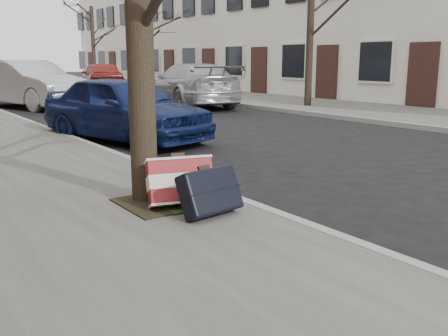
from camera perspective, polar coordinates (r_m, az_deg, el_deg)
ground at (r=5.68m, az=17.39°, el=-4.46°), size 120.00×120.00×0.00m
far_sidewalk at (r=21.99m, az=-1.69°, el=8.37°), size 4.00×70.00×0.12m
house_far at (r=26.11m, az=7.21°, el=16.69°), size 6.70×40.00×7.20m
dirt_patch at (r=5.25m, az=-6.93°, el=-3.88°), size 0.85×0.85×0.02m
suitcase_red at (r=5.06m, az=-5.00°, el=-1.58°), size 0.73×0.53×0.51m
suitcase_navy at (r=4.73m, az=-1.63°, el=-2.69°), size 0.65×0.43×0.48m
car_near_front at (r=9.99m, az=-11.28°, el=6.75°), size 2.48×4.09×1.30m
car_near_mid at (r=17.81m, az=-21.42°, el=8.91°), size 3.03×4.99×1.55m
car_far_front at (r=17.23m, az=-3.90°, el=9.45°), size 2.86×5.25×1.44m
car_far_back at (r=25.17m, az=-13.82°, el=10.08°), size 2.78×4.63×1.48m
tree_far_a at (r=16.46m, az=9.88°, el=16.71°), size 0.23×0.23×5.53m
tree_far_b at (r=25.90m, az=-9.11°, el=15.16°), size 0.23×0.23×5.60m
tree_far_c at (r=32.19m, az=-14.72°, el=13.42°), size 0.23×0.23×4.56m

